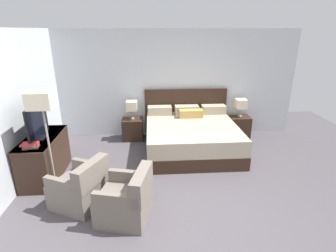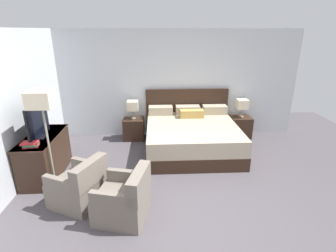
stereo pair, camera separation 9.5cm
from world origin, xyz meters
The scene contains 16 objects.
ground_plane centered at (0.00, 0.00, 0.00)m, with size 9.81×9.81×0.00m, color #4C474C.
wall_back centered at (0.00, 3.30, 1.29)m, with size 6.41×0.06×2.58m, color silver.
wall_left centered at (-2.64, 1.33, 1.29)m, with size 0.06×5.07×2.58m, color silver.
bed centered at (0.49, 2.28, 0.34)m, with size 2.03×2.02×1.19m.
nightstand_left centered at (-0.84, 2.98, 0.26)m, with size 0.49×0.45×0.52m.
nightstand_right centered at (1.82, 2.98, 0.26)m, with size 0.49×0.45×0.52m.
table_lamp_left centered at (-0.84, 2.98, 0.84)m, with size 0.26×0.26×0.44m.
table_lamp_right centered at (1.82, 2.98, 0.84)m, with size 0.26×0.26×0.44m.
dresser centered at (-2.32, 1.32, 0.40)m, with size 0.54×1.27×0.77m.
tv centered at (-2.31, 1.27, 1.06)m, with size 0.18×0.79×0.60m.
book_red_cover centered at (-2.31, 0.88, 0.79)m, with size 0.23×0.16×0.03m, color #B7282D.
book_blue_cover centered at (-2.31, 0.88, 0.81)m, with size 0.20×0.19×0.03m, color #2D7042.
book_small_top centered at (-2.32, 0.88, 0.84)m, with size 0.25×0.17×0.03m, color #B7282D.
armchair_by_window centered at (-1.48, 0.44, 0.28)m, with size 0.91×0.91×0.76m.
armchair_companion centered at (-0.76, 0.08, 0.28)m, with size 0.83×0.82×0.76m.
floor_lamp centered at (-2.01, 0.84, 1.46)m, with size 0.36×0.36×1.70m.
Camera 1 is at (-0.40, -3.06, 2.54)m, focal length 28.00 mm.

